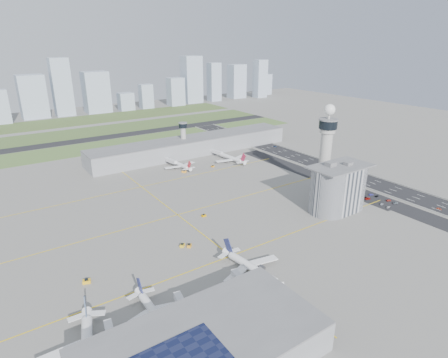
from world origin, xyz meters
TOP-DOWN VIEW (x-y plane):
  - ground at (0.00, 0.00)m, footprint 1000.00×1000.00m
  - grass_strip_0 at (-20.00, 225.00)m, footprint 480.00×50.00m
  - grass_strip_1 at (-20.00, 300.00)m, footprint 480.00×60.00m
  - grass_strip_2 at (-20.00, 380.00)m, footprint 480.00×70.00m
  - runway at (-20.00, 262.00)m, footprint 480.00×22.00m
  - highway at (115.00, 0.00)m, footprint 28.00×500.00m
  - barrier_left at (101.00, 0.00)m, footprint 0.60×500.00m
  - barrier_right at (129.00, 0.00)m, footprint 0.60×500.00m
  - landside_road at (90.00, -10.00)m, footprint 18.00×260.00m
  - parking_lot at (88.00, -22.00)m, footprint 20.00×44.00m
  - taxiway_line_h_0 at (-40.00, -30.00)m, footprint 260.00×0.60m
  - taxiway_line_h_1 at (-40.00, 30.00)m, footprint 260.00×0.60m
  - taxiway_line_h_2 at (-40.00, 90.00)m, footprint 260.00×0.60m
  - taxiway_line_v at (-40.00, 30.00)m, footprint 0.60×260.00m
  - control_tower at (72.00, 8.00)m, footprint 14.00×14.00m
  - secondary_tower at (30.00, 150.00)m, footprint 8.60×8.60m
  - admin_building at (51.99, -22.00)m, footprint 42.00×24.00m
  - terminal_pier at (40.00, 148.00)m, footprint 210.00×32.00m
  - near_terminal at (-88.07, -82.02)m, footprint 84.00×42.00m
  - airplane_near_a at (-120.82, -55.54)m, footprint 45.80×50.23m
  - airplane_near_b at (-92.76, -52.01)m, footprint 31.26×36.71m
  - airplane_near_c at (-40.43, -48.47)m, footprint 38.51×43.82m
  - airplane_far_a at (6.72, 114.81)m, footprint 32.44×37.44m
  - airplane_far_b at (55.23, 104.81)m, footprint 37.02×42.62m
  - jet_bridge_near_0 at (-113.00, -61.00)m, footprint 5.39×14.31m
  - jet_bridge_near_1 at (-83.00, -61.00)m, footprint 5.39×14.31m
  - jet_bridge_near_2 at (-53.00, -61.00)m, footprint 5.39×14.31m
  - jet_bridge_far_0 at (2.00, 132.00)m, footprint 5.39×14.31m
  - jet_bridge_far_1 at (52.00, 132.00)m, footprint 5.39×14.31m
  - tug_0 at (-109.05, -10.88)m, footprint 4.13×3.39m
  - tug_1 at (-53.34, -9.42)m, footprint 3.69×3.78m
  - tug_2 at (-56.36, -7.01)m, footprint 3.83×3.80m
  - tug_3 at (-27.12, 18.33)m, footprint 2.88×2.09m
  - tug_4 at (3.41, 101.05)m, footprint 3.81×4.25m
  - tug_5 at (31.80, 99.57)m, footprint 3.14×2.42m
  - car_lot_0 at (83.14, -40.71)m, footprint 3.80×1.99m
  - car_lot_1 at (84.09, -35.32)m, footprint 3.42×1.67m
  - car_lot_2 at (83.96, -23.75)m, footprint 4.90×2.69m
  - car_lot_3 at (83.88, -20.85)m, footprint 4.55×1.95m
  - car_lot_4 at (82.19, -12.14)m, footprint 3.42×1.46m
  - car_lot_5 at (83.46, -4.99)m, footprint 3.97×1.48m
  - car_lot_6 at (93.46, -39.55)m, footprint 4.57×2.61m
  - car_lot_7 at (93.69, -34.10)m, footprint 4.20×2.27m
  - car_lot_8 at (93.59, -24.68)m, footprint 3.55×1.75m
  - car_lot_9 at (92.48, -20.65)m, footprint 3.82×1.89m
  - car_lot_10 at (92.56, -12.44)m, footprint 4.24×2.18m
  - car_lot_11 at (93.21, -2.90)m, footprint 4.01×1.99m
  - car_hw_0 at (109.05, -61.42)m, footprint 1.70×3.32m
  - car_hw_1 at (113.91, 37.98)m, footprint 1.46×3.87m
  - car_hw_2 at (122.78, 118.52)m, footprint 2.49×4.24m
  - car_hw_4 at (106.96, 181.97)m, footprint 2.06×4.05m
  - skyline_bldg_6 at (-102.68, 417.90)m, footprint 20.04×16.03m
  - skyline_bldg_7 at (-59.44, 436.89)m, footprint 35.76×28.61m
  - skyline_bldg_8 at (-19.42, 431.56)m, footprint 26.33×21.06m
  - skyline_bldg_9 at (30.27, 432.32)m, footprint 36.96×29.57m
  - skyline_bldg_10 at (73.27, 423.68)m, footprint 23.01×18.41m
  - skyline_bldg_11 at (108.28, 423.34)m, footprint 20.22×16.18m
  - skyline_bldg_12 at (162.17, 421.29)m, footprint 26.14×20.92m
  - skyline_bldg_13 at (201.27, 433.27)m, footprint 32.26×25.81m
  - skyline_bldg_14 at (244.74, 426.38)m, footprint 21.59×17.28m
  - skyline_bldg_15 at (302.83, 435.54)m, footprint 30.25×24.20m
  - skyline_bldg_16 at (345.49, 415.96)m, footprint 23.04×18.43m
  - skyline_bldg_17 at (382.05, 443.29)m, footprint 22.64×18.11m

SIDE VIEW (x-z plane):
  - ground at x=0.00m, z-range 0.00..0.00m
  - taxiway_line_h_0 at x=-40.00m, z-range 0.00..0.01m
  - taxiway_line_h_1 at x=-40.00m, z-range 0.00..0.01m
  - taxiway_line_h_2 at x=-40.00m, z-range 0.00..0.01m
  - taxiway_line_v at x=-40.00m, z-range 0.00..0.01m
  - grass_strip_0 at x=-20.00m, z-range 0.00..0.08m
  - grass_strip_1 at x=-20.00m, z-range 0.00..0.08m
  - grass_strip_2 at x=-20.00m, z-range 0.00..0.08m
  - landside_road at x=90.00m, z-range 0.00..0.08m
  - highway at x=115.00m, z-range 0.00..0.10m
  - parking_lot at x=88.00m, z-range 0.00..0.10m
  - runway at x=-20.00m, z-range 0.01..0.11m
  - car_lot_1 at x=84.09m, z-range 0.00..1.08m
  - car_hw_0 at x=109.05m, z-range 0.00..1.08m
  - car_hw_2 at x=122.78m, z-range 0.00..1.11m
  - car_lot_11 at x=93.21m, z-range 0.00..1.12m
  - car_lot_10 at x=92.56m, z-range 0.00..1.14m
  - car_lot_4 at x=82.19m, z-range 0.00..1.15m
  - car_lot_7 at x=93.69m, z-range 0.00..1.15m
  - car_lot_8 at x=93.59m, z-range 0.00..1.16m
  - barrier_left at x=101.00m, z-range 0.00..1.20m
  - barrier_right at x=129.00m, z-range 0.00..1.20m
  - car_lot_6 at x=93.46m, z-range 0.00..1.20m
  - car_lot_9 at x=92.48m, z-range 0.00..1.21m
  - car_lot_0 at x=83.14m, z-range 0.00..1.23m
  - car_hw_1 at x=113.91m, z-range 0.00..1.26m
  - car_lot_5 at x=83.46m, z-range 0.00..1.30m
  - car_lot_2 at x=83.96m, z-range 0.00..1.30m
  - car_lot_3 at x=83.88m, z-range 0.00..1.31m
  - car_hw_4 at x=106.96m, z-range 0.00..1.32m
  - tug_3 at x=-27.12m, z-range 0.00..1.59m
  - tug_5 at x=31.80m, z-range 0.00..1.65m
  - tug_1 at x=-53.34m, z-range 0.00..1.82m
  - tug_2 at x=-56.36m, z-range 0.00..1.86m
  - tug_4 at x=3.41m, z-range 0.00..2.04m
  - tug_0 at x=-109.05m, z-range 0.00..2.07m
  - jet_bridge_near_0 at x=-113.00m, z-range 0.00..5.70m
  - jet_bridge_near_1 at x=-83.00m, z-range 0.00..5.70m
  - jet_bridge_near_2 at x=-53.00m, z-range 0.00..5.70m
  - jet_bridge_far_0 at x=2.00m, z-range 0.00..5.70m
  - jet_bridge_far_1 at x=52.00m, z-range 0.00..5.70m
  - airplane_far_a at x=6.72m, z-range 0.00..9.97m
  - airplane_near_b at x=-92.76m, z-range 0.00..10.22m
  - airplane_near_c at x=-40.43m, z-range 0.00..11.26m
  - airplane_far_b at x=55.23m, z-range 0.00..11.28m
  - airplane_near_a at x=-120.82m, z-range 0.00..11.82m
  - near_terminal at x=-88.07m, z-range -0.07..12.93m
  - terminal_pier at x=40.00m, z-range 0.00..15.80m
  - skyline_bldg_10 at x=73.27m, z-range 0.00..27.75m
  - admin_building at x=51.99m, z-range -1.45..32.05m
  - secondary_tower at x=30.00m, z-range 2.85..34.75m
  - skyline_bldg_11 at x=108.28m, z-range 0.00..38.97m
  - skyline_bldg_17 at x=382.05m, z-range 0.00..41.06m
  - skyline_bldg_6 at x=-102.68m, z-range 0.00..45.20m
  - skyline_bldg_12 at x=162.17m, z-range 0.00..46.89m
  - skyline_bldg_7 at x=-59.44m, z-range 0.00..61.22m
  - skyline_bldg_9 at x=30.27m, z-range 0.00..62.11m
  - skyline_bldg_15 at x=302.83m, z-range 0.00..63.40m
  - skyline_bldg_14 at x=244.74m, z-range 0.00..68.75m
  - control_tower at x=72.00m, z-range 2.79..67.29m
  - skyline_bldg_16 at x=345.49m, z-range 0.00..71.56m
  - skyline_bldg_13 at x=201.27m, z-range 0.00..81.20m
  - skyline_bldg_8 at x=-19.42m, z-range 0.00..83.39m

